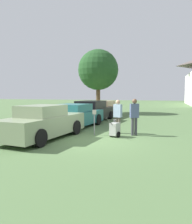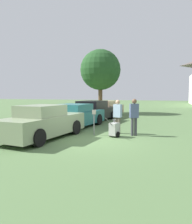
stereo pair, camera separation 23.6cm
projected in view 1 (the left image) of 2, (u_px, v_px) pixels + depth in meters
The scene contains 10 objects.
ground_plane at pixel (94, 140), 9.72m from camera, with size 120.00×120.00×0.00m, color #517042.
parked_car_sage at pixel (44, 123), 10.10m from camera, with size 2.29×4.86×1.56m.
parked_car_teal at pixel (74, 116), 13.50m from camera, with size 2.44×5.02×1.45m.
parked_car_black at pixel (92, 112), 16.71m from camera, with size 2.43×5.46×1.54m.
parked_car_tan at pixel (104, 109), 19.91m from camera, with size 2.37×5.32×1.44m.
parking_meter at pixel (94, 117), 10.92m from camera, with size 0.18×0.09×1.27m.
person_worker at pixel (118, 114), 11.38m from camera, with size 0.47×0.33×1.76m.
person_supervisor at pixel (134, 114), 10.82m from camera, with size 0.47×0.38×1.83m.
equipment_cart at pixel (115, 129), 10.49m from camera, with size 0.53×1.00×1.00m.
shade_tree at pixel (98, 70), 23.08m from camera, with size 4.27×4.27×6.73m.
Camera 1 is at (2.99, -9.11, 2.08)m, focal length 35.00 mm.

